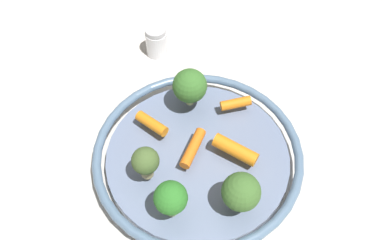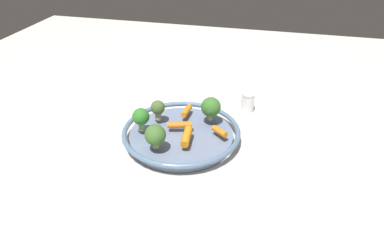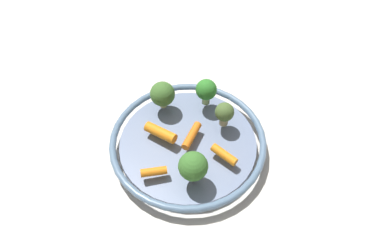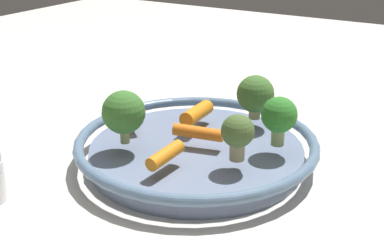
{
  "view_description": "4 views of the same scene",
  "coord_description": "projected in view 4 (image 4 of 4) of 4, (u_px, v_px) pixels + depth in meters",
  "views": [
    {
      "loc": [
        -0.28,
        -0.2,
        0.57
      ],
      "look_at": [
        0.03,
        0.03,
        0.06
      ],
      "focal_mm": 39.01,
      "sensor_mm": 36.0,
      "label": 1
    },
    {
      "loc": [
        0.22,
        -0.78,
        0.56
      ],
      "look_at": [
        0.03,
        0.02,
        0.06
      ],
      "focal_mm": 33.37,
      "sensor_mm": 36.0,
      "label": 2
    },
    {
      "loc": [
        0.37,
        0.3,
        0.68
      ],
      "look_at": [
        -0.02,
        -0.01,
        0.07
      ],
      "focal_mm": 36.59,
      "sensor_mm": 36.0,
      "label": 3
    },
    {
      "loc": [
        -0.32,
        0.54,
        0.31
      ],
      "look_at": [
        0.01,
        0.0,
        0.06
      ],
      "focal_mm": 48.69,
      "sensor_mm": 36.0,
      "label": 4
    }
  ],
  "objects": [
    {
      "name": "baby_carrot_back",
      "position": [
        133.0,
        115.0,
        0.74
      ],
      "size": [
        0.05,
        0.05,
        0.02
      ],
      "primitive_type": "cylinder",
      "rotation": [
        1.51,
        0.0,
        0.85
      ],
      "color": "orange",
      "rests_on": "serving_bowl"
    },
    {
      "name": "broccoli_floret_large",
      "position": [
        279.0,
        116.0,
        0.65
      ],
      "size": [
        0.05,
        0.05,
        0.06
      ],
      "color": "#94AC66",
      "rests_on": "serving_bowl"
    },
    {
      "name": "broccoli_floret_mid",
      "position": [
        255.0,
        94.0,
        0.73
      ],
      "size": [
        0.05,
        0.05,
        0.06
      ],
      "color": "tan",
      "rests_on": "serving_bowl"
    },
    {
      "name": "baby_carrot_right",
      "position": [
        197.0,
        113.0,
        0.74
      ],
      "size": [
        0.03,
        0.07,
        0.02
      ],
      "primitive_type": "cylinder",
      "rotation": [
        1.62,
        0.0,
        0.09
      ],
      "color": "orange",
      "rests_on": "serving_bowl"
    },
    {
      "name": "serving_bowl",
      "position": [
        196.0,
        148.0,
        0.69
      ],
      "size": [
        0.32,
        0.32,
        0.04
      ],
      "color": "slate",
      "rests_on": "ground_plane"
    },
    {
      "name": "baby_carrot_near_rim",
      "position": [
        198.0,
        132.0,
        0.68
      ],
      "size": [
        0.07,
        0.03,
        0.02
      ],
      "primitive_type": "cylinder",
      "rotation": [
        1.6,
        0.0,
        4.95
      ],
      "color": "orange",
      "rests_on": "serving_bowl"
    },
    {
      "name": "broccoli_floret_small",
      "position": [
        124.0,
        113.0,
        0.65
      ],
      "size": [
        0.06,
        0.06,
        0.07
      ],
      "color": "#9CA466",
      "rests_on": "serving_bowl"
    },
    {
      "name": "ground_plane",
      "position": [
        196.0,
        162.0,
        0.7
      ],
      "size": [
        2.15,
        2.15,
        0.0
      ],
      "primitive_type": "plane",
      "color": "beige"
    },
    {
      "name": "baby_carrot_center",
      "position": [
        165.0,
        155.0,
        0.61
      ],
      "size": [
        0.02,
        0.06,
        0.02
      ],
      "primitive_type": "cylinder",
      "rotation": [
        1.52,
        0.0,
        6.23
      ],
      "color": "orange",
      "rests_on": "serving_bowl"
    },
    {
      "name": "broccoli_floret_edge",
      "position": [
        238.0,
        133.0,
        0.61
      ],
      "size": [
        0.04,
        0.04,
        0.06
      ],
      "color": "tan",
      "rests_on": "serving_bowl"
    }
  ]
}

